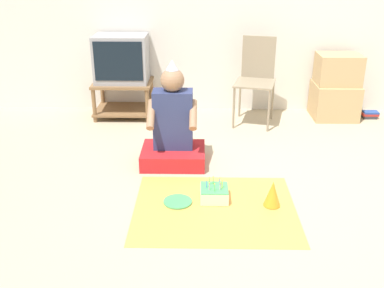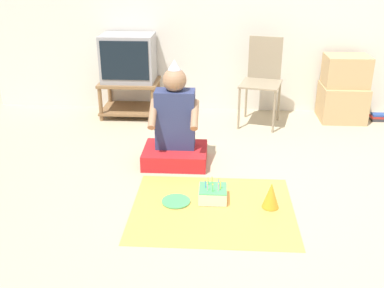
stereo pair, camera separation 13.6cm
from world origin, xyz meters
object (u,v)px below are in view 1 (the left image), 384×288
at_px(tv, 122,58).
at_px(person_seated, 173,130).
at_px(birthday_cake, 214,193).
at_px(book_pile, 370,115).
at_px(cardboard_box_stack, 336,88).
at_px(party_hat_blue, 273,194).
at_px(paper_plate, 178,201).
at_px(folding_chair, 256,75).

distance_m(tv, person_seated, 1.46).
bearing_deg(birthday_cake, tv, 117.05).
bearing_deg(person_seated, birthday_cake, -62.61).
relative_size(book_pile, person_seated, 0.19).
bearing_deg(cardboard_box_stack, party_hat_blue, -116.18).
bearing_deg(person_seated, cardboard_box_stack, 35.26).
height_order(tv, person_seated, person_seated).
height_order(person_seated, party_hat_blue, person_seated).
bearing_deg(paper_plate, tv, 109.71).
xyz_separation_m(folding_chair, paper_plate, (-0.77, -1.83, -0.52)).
bearing_deg(birthday_cake, book_pile, 45.96).
distance_m(folding_chair, party_hat_blue, 1.91).
xyz_separation_m(book_pile, party_hat_blue, (-1.40, -1.97, 0.06)).
relative_size(folding_chair, party_hat_blue, 4.69).
xyz_separation_m(cardboard_box_stack, book_pile, (0.42, -0.03, -0.30)).
relative_size(folding_chair, cardboard_box_stack, 1.27).
distance_m(birthday_cake, paper_plate, 0.28).
bearing_deg(party_hat_blue, folding_chair, 87.98).
xyz_separation_m(folding_chair, party_hat_blue, (-0.07, -1.86, -0.42)).
height_order(birthday_cake, party_hat_blue, party_hat_blue).
relative_size(birthday_cake, paper_plate, 0.97).
bearing_deg(party_hat_blue, cardboard_box_stack, 63.82).
bearing_deg(folding_chair, tv, 173.85).
distance_m(folding_chair, paper_plate, 2.05).
relative_size(book_pile, paper_plate, 0.82).
bearing_deg(person_seated, book_pile, 29.23).
height_order(book_pile, party_hat_blue, party_hat_blue).
distance_m(cardboard_box_stack, party_hat_blue, 2.24).
height_order(person_seated, paper_plate, person_seated).
distance_m(folding_chair, birthday_cake, 1.90).
distance_m(birthday_cake, party_hat_blue, 0.44).
height_order(tv, party_hat_blue, tv).
distance_m(cardboard_box_stack, book_pile, 0.51).
height_order(tv, book_pile, tv).
xyz_separation_m(book_pile, person_seated, (-2.18, -1.22, 0.26)).
bearing_deg(cardboard_box_stack, birthday_cake, -126.35).
bearing_deg(tv, book_pile, -0.88).
height_order(cardboard_box_stack, party_hat_blue, cardboard_box_stack).
bearing_deg(party_hat_blue, birthday_cake, 168.96).
distance_m(person_seated, birthday_cake, 0.80).
xyz_separation_m(birthday_cake, paper_plate, (-0.28, -0.05, -0.04)).
xyz_separation_m(tv, person_seated, (0.64, -1.26, -0.36)).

